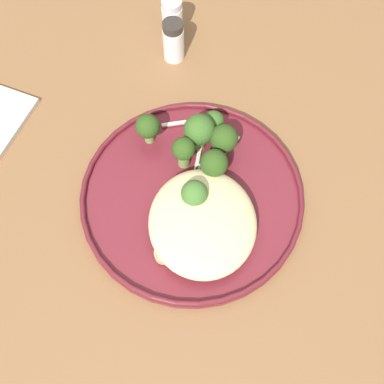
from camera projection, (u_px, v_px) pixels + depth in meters
ground at (179, 338)px, 1.26m from camera, size 6.00×6.00×0.00m
wooden_dining_table at (167, 260)px, 0.67m from camera, size 1.40×1.00×0.74m
dinner_plate at (192, 196)px, 0.62m from camera, size 0.29×0.29×0.02m
noodle_bed at (203, 222)px, 0.58m from camera, size 0.15×0.13×0.04m
seared_scallop_right_edge at (230, 226)px, 0.59m from camera, size 0.03×0.03×0.01m
seared_scallop_on_noodles at (191, 208)px, 0.60m from camera, size 0.03×0.03×0.01m
seared_scallop_large_seared at (203, 240)px, 0.58m from camera, size 0.02×0.02×0.02m
seared_scallop_rear_pale at (207, 211)px, 0.59m from camera, size 0.02×0.02×0.02m
seared_scallop_tilted_round at (163, 254)px, 0.57m from camera, size 0.02×0.02×0.02m
seared_scallop_tiny_bay at (189, 225)px, 0.59m from camera, size 0.03×0.03×0.01m
broccoli_floret_split_head at (184, 150)px, 0.61m from camera, size 0.03×0.03×0.05m
broccoli_floret_front_edge at (199, 130)px, 0.62m from camera, size 0.04×0.04×0.06m
broccoli_floret_center_pile at (213, 122)px, 0.64m from camera, size 0.03×0.03×0.04m
broccoli_floret_near_rim at (224, 139)px, 0.62m from camera, size 0.04×0.04×0.05m
broccoli_floret_small_sprig at (194, 194)px, 0.58m from camera, size 0.03×0.03×0.06m
broccoli_floret_left_leaning at (148, 127)px, 0.63m from camera, size 0.03×0.03×0.05m
broccoli_floret_tall_stalk at (214, 164)px, 0.60m from camera, size 0.04×0.04×0.05m
onion_sliver_short_strip at (197, 163)px, 0.63m from camera, size 0.05×0.02×0.00m
onion_sliver_pale_crescent at (223, 131)px, 0.66m from camera, size 0.03×0.05×0.00m
onion_sliver_curled_piece at (175, 124)px, 0.66m from camera, size 0.01×0.04×0.00m
onion_sliver_long_sliver at (193, 176)px, 0.62m from camera, size 0.05×0.04×0.00m
salt_shaker at (172, 19)px, 0.72m from camera, size 0.03×0.03×0.07m
pepper_shaker at (173, 41)px, 0.70m from camera, size 0.03×0.03×0.07m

